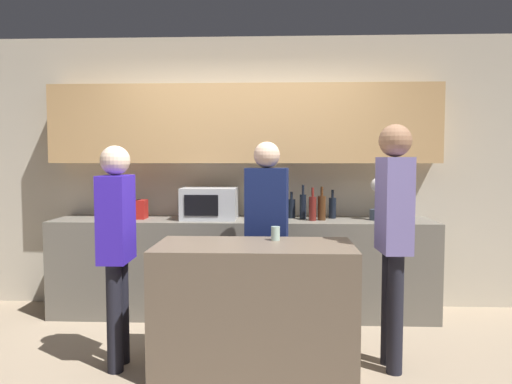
{
  "coord_description": "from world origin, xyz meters",
  "views": [
    {
      "loc": [
        0.34,
        -3.32,
        1.51
      ],
      "look_at": [
        0.17,
        0.39,
        1.25
      ],
      "focal_mm": 35.0,
      "sensor_mm": 36.0,
      "label": 1
    }
  ],
  "objects_px": {
    "toaster": "(133,209)",
    "person_right": "(117,238)",
    "bottle_0": "(279,208)",
    "person_center": "(267,223)",
    "cup_0": "(275,233)",
    "potted_plant": "(377,199)",
    "bottle_1": "(291,208)",
    "microwave": "(209,203)",
    "person_left": "(394,224)",
    "bottle_2": "(303,206)",
    "bottle_3": "(313,208)",
    "bottle_4": "(322,207)",
    "bottle_5": "(332,207)"
  },
  "relations": [
    {
      "from": "bottle_2",
      "to": "person_left",
      "type": "xyz_separation_m",
      "value": [
        0.57,
        -1.24,
        -0.0
      ]
    },
    {
      "from": "bottle_2",
      "to": "bottle_3",
      "type": "bearing_deg",
      "value": -53.51
    },
    {
      "from": "bottle_0",
      "to": "toaster",
      "type": "bearing_deg",
      "value": -178.98
    },
    {
      "from": "cup_0",
      "to": "bottle_2",
      "type": "bearing_deg",
      "value": 77.11
    },
    {
      "from": "toaster",
      "to": "bottle_4",
      "type": "bearing_deg",
      "value": -1.28
    },
    {
      "from": "cup_0",
      "to": "microwave",
      "type": "bearing_deg",
      "value": 120.57
    },
    {
      "from": "toaster",
      "to": "bottle_4",
      "type": "relative_size",
      "value": 0.83
    },
    {
      "from": "person_left",
      "to": "bottle_2",
      "type": "bearing_deg",
      "value": 22.34
    },
    {
      "from": "bottle_0",
      "to": "cup_0",
      "type": "bearing_deg",
      "value": -91.63
    },
    {
      "from": "microwave",
      "to": "person_center",
      "type": "xyz_separation_m",
      "value": [
        0.56,
        -0.64,
        -0.1
      ]
    },
    {
      "from": "potted_plant",
      "to": "person_left",
      "type": "xyz_separation_m",
      "value": [
        -0.12,
        -1.2,
        -0.07
      ]
    },
    {
      "from": "bottle_1",
      "to": "bottle_2",
      "type": "height_order",
      "value": "bottle_2"
    },
    {
      "from": "bottle_4",
      "to": "person_left",
      "type": "xyz_separation_m",
      "value": [
        0.4,
        -1.16,
        0.0
      ]
    },
    {
      "from": "toaster",
      "to": "potted_plant",
      "type": "xyz_separation_m",
      "value": [
        2.33,
        0.0,
        0.11
      ]
    },
    {
      "from": "potted_plant",
      "to": "bottle_4",
      "type": "bearing_deg",
      "value": -175.58
    },
    {
      "from": "potted_plant",
      "to": "bottle_3",
      "type": "bearing_deg",
      "value": -173.03
    },
    {
      "from": "potted_plant",
      "to": "bottle_1",
      "type": "xyz_separation_m",
      "value": [
        -0.8,
        0.11,
        -0.1
      ]
    },
    {
      "from": "bottle_5",
      "to": "person_right",
      "type": "distance_m",
      "value": 2.15
    },
    {
      "from": "cup_0",
      "to": "person_left",
      "type": "distance_m",
      "value": 0.84
    },
    {
      "from": "bottle_5",
      "to": "person_center",
      "type": "height_order",
      "value": "person_center"
    },
    {
      "from": "person_center",
      "to": "bottle_0",
      "type": "bearing_deg",
      "value": -92.24
    },
    {
      "from": "potted_plant",
      "to": "person_left",
      "type": "bearing_deg",
      "value": -95.77
    },
    {
      "from": "bottle_3",
      "to": "microwave",
      "type": "bearing_deg",
      "value": 175.71
    },
    {
      "from": "toaster",
      "to": "bottle_0",
      "type": "relative_size",
      "value": 0.9
    },
    {
      "from": "potted_plant",
      "to": "person_right",
      "type": "relative_size",
      "value": 0.25
    },
    {
      "from": "bottle_0",
      "to": "bottle_1",
      "type": "height_order",
      "value": "bottle_0"
    },
    {
      "from": "bottle_5",
      "to": "person_center",
      "type": "xyz_separation_m",
      "value": [
        -0.62,
        -0.75,
        -0.05
      ]
    },
    {
      "from": "toaster",
      "to": "cup_0",
      "type": "relative_size",
      "value": 2.53
    },
    {
      "from": "bottle_2",
      "to": "person_left",
      "type": "relative_size",
      "value": 0.19
    },
    {
      "from": "toaster",
      "to": "person_right",
      "type": "relative_size",
      "value": 0.16
    },
    {
      "from": "cup_0",
      "to": "person_right",
      "type": "height_order",
      "value": "person_right"
    },
    {
      "from": "bottle_4",
      "to": "person_right",
      "type": "relative_size",
      "value": 0.2
    },
    {
      "from": "bottle_5",
      "to": "bottle_0",
      "type": "bearing_deg",
      "value": -170.97
    },
    {
      "from": "microwave",
      "to": "potted_plant",
      "type": "height_order",
      "value": "potted_plant"
    },
    {
      "from": "person_center",
      "to": "person_right",
      "type": "bearing_deg",
      "value": 37.46
    },
    {
      "from": "person_left",
      "to": "person_right",
      "type": "relative_size",
      "value": 1.09
    },
    {
      "from": "microwave",
      "to": "toaster",
      "type": "xyz_separation_m",
      "value": [
        -0.74,
        0.0,
        -0.06
      ]
    },
    {
      "from": "bottle_5",
      "to": "person_left",
      "type": "relative_size",
      "value": 0.16
    },
    {
      "from": "potted_plant",
      "to": "bottle_1",
      "type": "distance_m",
      "value": 0.82
    },
    {
      "from": "cup_0",
      "to": "person_right",
      "type": "relative_size",
      "value": 0.06
    },
    {
      "from": "bottle_2",
      "to": "bottle_5",
      "type": "height_order",
      "value": "bottle_2"
    },
    {
      "from": "toaster",
      "to": "bottle_4",
      "type": "xyz_separation_m",
      "value": [
        1.8,
        -0.04,
        0.03
      ]
    },
    {
      "from": "bottle_2",
      "to": "person_left",
      "type": "bearing_deg",
      "value": -65.1
    },
    {
      "from": "toaster",
      "to": "cup_0",
      "type": "bearing_deg",
      "value": -38.03
    },
    {
      "from": "potted_plant",
      "to": "microwave",
      "type": "bearing_deg",
      "value": -179.94
    },
    {
      "from": "bottle_0",
      "to": "person_right",
      "type": "xyz_separation_m",
      "value": [
        -1.15,
        -1.28,
        -0.09
      ]
    },
    {
      "from": "person_left",
      "to": "person_center",
      "type": "height_order",
      "value": "person_left"
    },
    {
      "from": "person_center",
      "to": "cup_0",
      "type": "bearing_deg",
      "value": 106.57
    },
    {
      "from": "microwave",
      "to": "bottle_5",
      "type": "bearing_deg",
      "value": 5.23
    },
    {
      "from": "bottle_2",
      "to": "bottle_5",
      "type": "bearing_deg",
      "value": 13.22
    }
  ]
}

